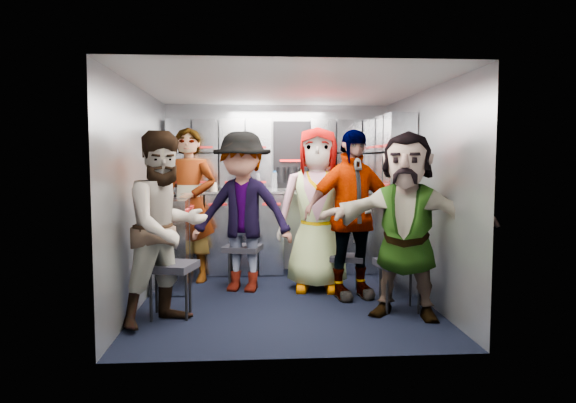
{
  "coord_description": "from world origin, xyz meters",
  "views": [
    {
      "loc": [
        -0.31,
        -5.02,
        1.4
      ],
      "look_at": [
        0.06,
        0.35,
        0.97
      ],
      "focal_mm": 32.0,
      "sensor_mm": 36.0,
      "label": 1
    }
  ],
  "objects": [
    {
      "name": "jump_seat_near_right",
      "position": [
        1.05,
        -0.39,
        0.42
      ],
      "size": [
        0.45,
        0.43,
        0.47
      ],
      "rotation": [
        0.0,
        0.0,
        0.14
      ],
      "color": "black",
      "rests_on": "ground"
    },
    {
      "name": "wall_right",
      "position": [
        1.4,
        0.0,
        1.05
      ],
      "size": [
        0.04,
        3.0,
        2.1
      ],
      "primitive_type": "cube",
      "color": "#8E949B",
      "rests_on": "ground"
    },
    {
      "name": "wall_left",
      "position": [
        -1.4,
        0.0,
        1.05
      ],
      "size": [
        0.04,
        3.0,
        2.1
      ],
      "primitive_type": "cube",
      "color": "#8E949B",
      "rests_on": "ground"
    },
    {
      "name": "right_cabinet",
      "position": [
        1.25,
        0.6,
        0.5
      ],
      "size": [
        0.28,
        1.2,
        1.0
      ],
      "primitive_type": "cube",
      "color": "#8F949D",
      "rests_on": "ground"
    },
    {
      "name": "locker_bank_back",
      "position": [
        0.0,
        1.35,
        1.49
      ],
      "size": [
        2.68,
        0.28,
        0.82
      ],
      "primitive_type": "cube",
      "color": "#8F949D",
      "rests_on": "wall_back"
    },
    {
      "name": "cart_bank_left",
      "position": [
        -1.19,
        0.56,
        0.49
      ],
      "size": [
        0.38,
        0.76,
        0.99
      ],
      "primitive_type": "cube",
      "color": "#8F949D",
      "rests_on": "ground"
    },
    {
      "name": "jump_seat_mid_left",
      "position": [
        -0.43,
        0.63,
        0.41
      ],
      "size": [
        0.47,
        0.45,
        0.46
      ],
      "rotation": [
        0.0,
        0.0,
        -0.25
      ],
      "color": "black",
      "rests_on": "ground"
    },
    {
      "name": "attendant_arc_a",
      "position": [
        -1.05,
        -0.62,
        0.83
      ],
      "size": [
        1.01,
        1.01,
        1.65
      ],
      "primitive_type": "imported",
      "rotation": [
        0.0,
        0.0,
        0.75
      ],
      "color": "black",
      "rests_on": "ground"
    },
    {
      "name": "bottle_mid",
      "position": [
        -0.05,
        1.24,
        1.14
      ],
      "size": [
        0.07,
        0.07,
        0.23
      ],
      "primitive_type": "cylinder",
      "color": "white",
      "rests_on": "counter"
    },
    {
      "name": "jump_seat_center",
      "position": [
        0.38,
        0.62,
        0.39
      ],
      "size": [
        0.44,
        0.42,
        0.44
      ],
      "rotation": [
        0.0,
        0.0,
        -0.2
      ],
      "color": "black",
      "rests_on": "ground"
    },
    {
      "name": "bottle_left",
      "position": [
        -0.24,
        1.24,
        1.14
      ],
      "size": [
        0.07,
        0.07,
        0.22
      ],
      "primitive_type": "cylinder",
      "color": "white",
      "rests_on": "counter"
    },
    {
      "name": "cup_left",
      "position": [
        -0.78,
        1.23,
        1.08
      ],
      "size": [
        0.09,
        0.09,
        0.11
      ],
      "primitive_type": "cylinder",
      "color": "tan",
      "rests_on": "counter"
    },
    {
      "name": "attendant_arc_b",
      "position": [
        -0.43,
        0.45,
        0.85
      ],
      "size": [
        1.23,
        0.91,
        1.71
      ],
      "primitive_type": "imported",
      "rotation": [
        0.0,
        0.0,
        -0.27
      ],
      "color": "black",
      "rests_on": "ground"
    },
    {
      "name": "red_latch_strip",
      "position": [
        0.0,
        1.09,
        0.88
      ],
      "size": [
        2.6,
        0.02,
        0.03
      ],
      "primitive_type": "cube",
      "color": "red",
      "rests_on": "cart_bank_back"
    },
    {
      "name": "attendant_standing",
      "position": [
        -1.05,
        0.95,
        0.89
      ],
      "size": [
        0.74,
        0.58,
        1.78
      ],
      "primitive_type": "imported",
      "rotation": [
        0.0,
        0.0,
        -0.26
      ],
      "color": "black",
      "rests_on": "ground"
    },
    {
      "name": "locker_bank_right",
      "position": [
        1.25,
        0.7,
        1.49
      ],
      "size": [
        0.28,
        1.0,
        0.82
      ],
      "primitive_type": "cube",
      "color": "#8F949D",
      "rests_on": "wall_right"
    },
    {
      "name": "cart_bank_back",
      "position": [
        0.0,
        1.29,
        0.49
      ],
      "size": [
        2.68,
        0.38,
        0.99
      ],
      "primitive_type": "cube",
      "color": "#8F949D",
      "rests_on": "ground"
    },
    {
      "name": "wall_back",
      "position": [
        0.0,
        1.5,
        1.05
      ],
      "size": [
        2.8,
        0.04,
        2.1
      ],
      "primitive_type": "cube",
      "color": "#8E949B",
      "rests_on": "ground"
    },
    {
      "name": "attendant_arc_c",
      "position": [
        0.38,
        0.44,
        0.88
      ],
      "size": [
        0.93,
        0.67,
        1.76
      ],
      "primitive_type": "imported",
      "rotation": [
        0.0,
        0.0,
        -0.14
      ],
      "color": "black",
      "rests_on": "ground"
    },
    {
      "name": "bottle_right",
      "position": [
        0.97,
        1.24,
        1.14
      ],
      "size": [
        0.06,
        0.06,
        0.23
      ],
      "primitive_type": "cylinder",
      "color": "white",
      "rests_on": "counter"
    },
    {
      "name": "coffee_niche",
      "position": [
        0.18,
        1.41,
        1.47
      ],
      "size": [
        0.46,
        0.16,
        0.84
      ],
      "primitive_type": null,
      "color": "black",
      "rests_on": "wall_back"
    },
    {
      "name": "attendant_arc_e",
      "position": [
        1.05,
        -0.57,
        0.83
      ],
      "size": [
        1.61,
        1.07,
        1.66
      ],
      "primitive_type": "imported",
      "rotation": [
        0.0,
        0.0,
        -0.41
      ],
      "color": "black",
      "rests_on": "ground"
    },
    {
      "name": "jump_seat_mid_right",
      "position": [
        0.68,
        0.27,
        0.36
      ],
      "size": [
        0.41,
        0.4,
        0.4
      ],
      "rotation": [
        0.0,
        0.0,
        -0.26
      ],
      "color": "black",
      "rests_on": "ground"
    },
    {
      "name": "ceiling",
      "position": [
        0.0,
        0.0,
        2.1
      ],
      "size": [
        2.8,
        3.0,
        0.02
      ],
      "primitive_type": "cube",
      "color": "silver",
      "rests_on": "wall_back"
    },
    {
      "name": "cup_right",
      "position": [
        1.25,
        1.23,
        1.08
      ],
      "size": [
        0.08,
        0.08,
        0.1
      ],
      "primitive_type": "cylinder",
      "color": "tan",
      "rests_on": "counter"
    },
    {
      "name": "jump_seat_near_left",
      "position": [
        -1.05,
        -0.44,
        0.43
      ],
      "size": [
        0.5,
        0.49,
        0.49
      ],
      "rotation": [
        0.0,
        0.0,
        -0.26
      ],
      "color": "black",
      "rests_on": "ground"
    },
    {
      "name": "counter",
      "position": [
        0.0,
        1.29,
        1.01
      ],
      "size": [
        2.68,
        0.42,
        0.03
      ],
      "primitive_type": "cube",
      "color": "silver",
      "rests_on": "cart_bank_back"
    },
    {
      "name": "attendant_arc_d",
      "position": [
        0.68,
        0.09,
        0.86
      ],
      "size": [
        1.08,
        0.66,
        1.71
      ],
      "primitive_type": "imported",
      "rotation": [
        0.0,
        0.0,
        0.25
      ],
      "color": "black",
      "rests_on": "ground"
    },
    {
      "name": "floor",
      "position": [
        0.0,
        0.0,
        0.0
      ],
      "size": [
        3.0,
        3.0,
        0.0
      ],
      "primitive_type": "plane",
      "color": "black",
      "rests_on": "ground"
    }
  ]
}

